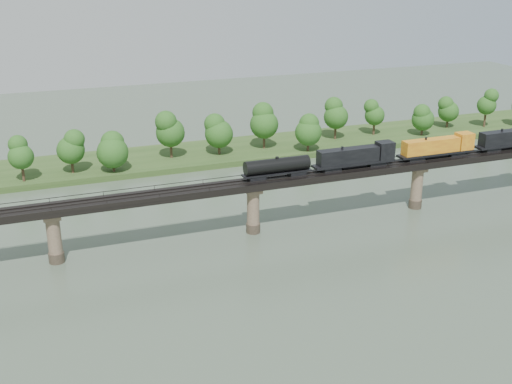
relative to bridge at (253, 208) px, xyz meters
name	(u,v)px	position (x,y,z in m)	size (l,w,h in m)	color
ground	(314,299)	(0.00, -30.00, -5.46)	(400.00, 400.00, 0.00)	#3C4C3B
far_bank	(187,156)	(0.00, 55.00, -4.66)	(300.00, 24.00, 1.60)	#2B461C
bridge	(253,208)	(0.00, 0.00, 0.00)	(236.00, 30.00, 11.50)	#473A2D
bridge_superstructure	(253,180)	(0.00, 0.00, 6.33)	(220.00, 4.90, 0.75)	black
far_treeline	(161,136)	(-8.21, 50.52, 3.37)	(289.06, 17.54, 13.60)	#382619
freight_train	(410,151)	(37.46, 0.00, 8.57)	(77.02, 3.00, 5.30)	black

